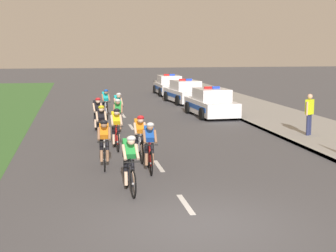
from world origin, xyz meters
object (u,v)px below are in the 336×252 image
Objects in this scene: cyclist_second at (149,146)px; cyclist_fifth at (116,128)px; cyclist_lead at (130,163)px; police_car_third at (169,86)px; cyclist_third at (104,143)px; spectator_closest at (309,111)px; cyclist_tenth at (105,103)px; police_car_nearest at (211,104)px; cyclist_ninth at (118,108)px; cyclist_sixth at (101,124)px; police_car_second at (185,93)px; cyclist_fourth at (140,137)px; cyclist_seventh at (97,114)px; cyclist_eighth at (118,115)px.

cyclist_fifth is at bearing 101.30° from cyclist_second.
cyclist_lead and cyclist_second have the same top height.
cyclist_third is at bearing -104.89° from police_car_third.
cyclist_second is 1.03× the size of spectator_closest.
police_car_nearest reaches higher than cyclist_tenth.
police_car_third reaches higher than cyclist_ninth.
cyclist_sixth is 8.36m from spectator_closest.
cyclist_fifth is (0.58, 2.81, 0.00)m from cyclist_third.
police_car_third is at bearing 70.65° from cyclist_ninth.
cyclist_second is at bearing -89.15° from cyclist_ninth.
spectator_closest is (7.31, -5.13, 0.30)m from cyclist_ninth.
cyclist_lead is 2.89m from cyclist_third.
cyclist_lead is at bearing -105.75° from police_car_second.
cyclist_lead and cyclist_fifth have the same top height.
cyclist_fourth is 0.39× the size of police_car_third.
spectator_closest reaches higher than cyclist_tenth.
cyclist_sixth is at bearing 104.52° from cyclist_second.
cyclist_seventh is 1.00× the size of cyclist_eighth.
cyclist_sixth is (0.09, 3.87, 0.00)m from cyclist_third.
cyclist_eighth is 1.00× the size of cyclist_tenth.
cyclist_third is at bearing -98.52° from cyclist_eighth.
police_car_third reaches higher than cyclist_sixth.
cyclist_seventh is at bearing 142.44° from cyclist_eighth.
cyclist_ninth is (1.06, 2.13, 0.00)m from cyclist_seventh.
cyclist_tenth is (0.20, 13.93, 0.00)m from cyclist_lead.
cyclist_seventh is at bearing 90.24° from cyclist_sixth.
police_car_nearest is 7.44m from spectator_closest.
police_car_second reaches higher than cyclist_fifth.
cyclist_third is 1.00× the size of cyclist_eighth.
cyclist_seventh is (0.08, 6.82, 0.00)m from cyclist_third.
cyclist_lead is at bearing -93.21° from cyclist_ninth.
cyclist_second and cyclist_fifth have the same top height.
police_car_nearest is at bearing -90.01° from police_car_second.
cyclist_lead and cyclist_fourth have the same top height.
cyclist_third is 1.00× the size of cyclist_fourth.
police_car_second is (6.16, 10.76, -0.11)m from cyclist_seventh.
police_car_third is (5.57, 12.39, -0.11)m from cyclist_tenth.
cyclist_fourth is 0.38× the size of police_car_second.
police_car_second is (4.96, 18.31, -0.11)m from cyclist_second.
cyclist_fifth is at bearing -65.56° from cyclist_sixth.
cyclist_seventh is 7.39m from police_car_nearest.
cyclist_ninth is at bearing -159.02° from police_car_nearest.
cyclist_second is at bearing -101.57° from police_car_third.
cyclist_ninth is at bearing 63.54° from cyclist_seventh.
cyclist_fourth and cyclist_fifth have the same top height.
cyclist_tenth is at bearing 82.06° from cyclist_seventh.
cyclist_second and cyclist_sixth have the same top height.
cyclist_third is 1.00× the size of cyclist_sixth.
cyclist_sixth is 2.45m from cyclist_eighth.
cyclist_third is at bearing 99.53° from cyclist_lead.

